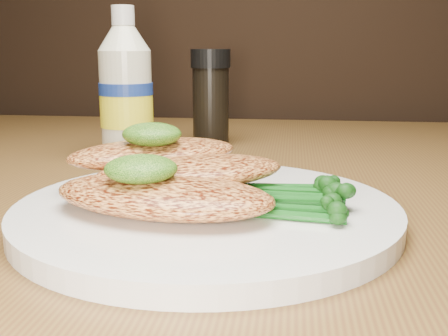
# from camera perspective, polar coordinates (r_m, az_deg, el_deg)

# --- Properties ---
(plate) EXTENTS (0.29, 0.29, 0.02)m
(plate) POSITION_cam_1_polar(r_m,az_deg,el_deg) (0.42, -1.83, -4.68)
(plate) COLOR white
(plate) RESTS_ON dining_table
(chicken_front) EXTENTS (0.18, 0.12, 0.03)m
(chicken_front) POSITION_cam_1_polar(r_m,az_deg,el_deg) (0.39, -6.52, -2.87)
(chicken_front) COLOR #ED9A4B
(chicken_front) RESTS_ON plate
(chicken_mid) EXTENTS (0.17, 0.14, 0.02)m
(chicken_mid) POSITION_cam_1_polar(r_m,az_deg,el_deg) (0.43, -3.45, -0.38)
(chicken_mid) COLOR #ED9A4B
(chicken_mid) RESTS_ON plate
(chicken_back) EXTENTS (0.17, 0.14, 0.02)m
(chicken_back) POSITION_cam_1_polar(r_m,az_deg,el_deg) (0.46, -7.43, 1.59)
(chicken_back) COLOR #ED9A4B
(chicken_back) RESTS_ON plate
(pesto_front) EXTENTS (0.06, 0.05, 0.02)m
(pesto_front) POSITION_cam_1_polar(r_m,az_deg,el_deg) (0.38, -8.81, -0.09)
(pesto_front) COLOR #083307
(pesto_front) RESTS_ON chicken_front
(pesto_back) EXTENTS (0.06, 0.06, 0.02)m
(pesto_back) POSITION_cam_1_polar(r_m,az_deg,el_deg) (0.45, -7.68, 3.57)
(pesto_back) COLOR #083307
(pesto_back) RESTS_ON chicken_back
(broccolini_bundle) EXTENTS (0.16, 0.14, 0.02)m
(broccolini_bundle) POSITION_cam_1_polar(r_m,az_deg,el_deg) (0.41, 4.89, -2.45)
(broccolini_bundle) COLOR #125416
(broccolini_bundle) RESTS_ON plate
(mayo_bottle) EXTENTS (0.08, 0.08, 0.18)m
(mayo_bottle) POSITION_cam_1_polar(r_m,az_deg,el_deg) (0.65, -10.40, 8.78)
(mayo_bottle) COLOR beige
(mayo_bottle) RESTS_ON dining_table
(pepper_grinder) EXTENTS (0.06, 0.06, 0.13)m
(pepper_grinder) POSITION_cam_1_polar(r_m,az_deg,el_deg) (0.73, -1.41, 7.44)
(pepper_grinder) COLOR black
(pepper_grinder) RESTS_ON dining_table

